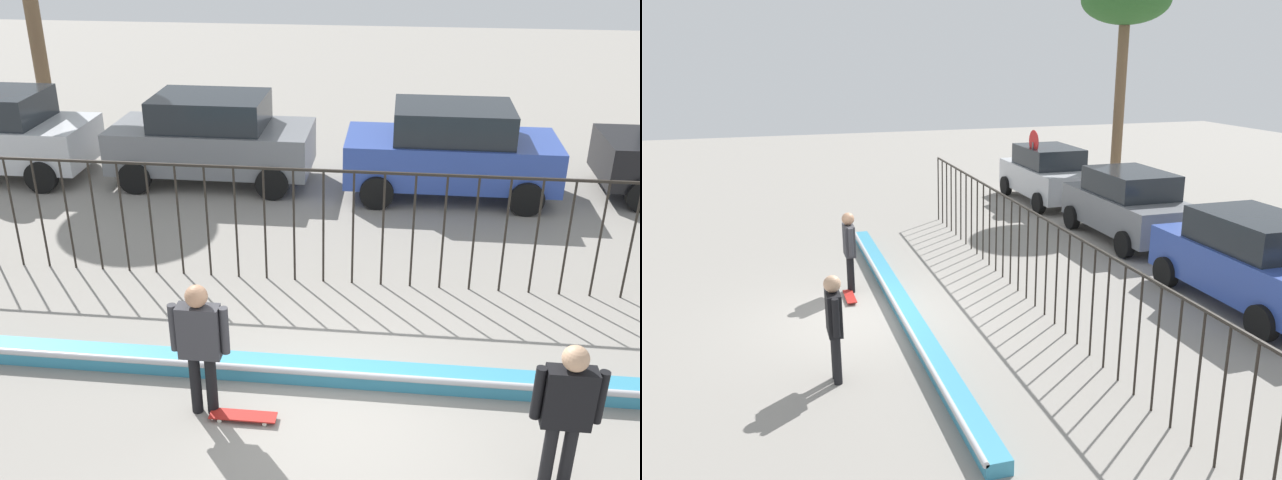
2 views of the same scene
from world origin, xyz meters
The scene contains 11 objects.
ground_plane centered at (0.00, 0.00, 0.00)m, with size 60.00×60.00×0.00m, color gray.
bowl_coping_ledge centered at (0.00, 0.68, 0.12)m, with size 11.00×0.40×0.27m.
perimeter_fence centered at (0.00, 3.32, 1.17)m, with size 14.04×0.04×1.92m.
skateboarder centered at (-1.52, -0.11, 1.04)m, with size 0.70×0.26×1.73m.
skateboard centered at (-1.03, -0.22, 0.06)m, with size 0.80×0.20×0.07m.
camera_operator centered at (2.44, -0.88, 1.05)m, with size 0.70×0.26×1.74m.
parked_car_silver centered at (-8.27, 7.52, 0.97)m, with size 4.30×2.12×1.90m.
parked_car_gray centered at (-3.37, 7.69, 0.97)m, with size 4.30×2.12×1.90m.
parked_car_blue centered at (1.72, 7.43, 0.97)m, with size 4.30×2.12×1.90m.
stop_sign centered at (-8.04, 6.85, 1.62)m, with size 0.76×0.07×2.50m.
palm_tree_short centered at (-8.25, 10.07, 6.42)m, with size 2.93×2.93×7.42m.
Camera 2 is at (11.87, -1.75, 4.96)m, focal length 36.80 mm.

